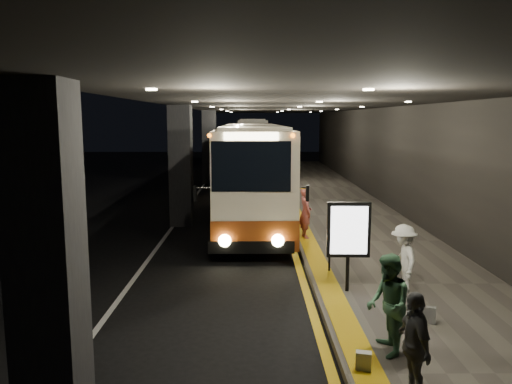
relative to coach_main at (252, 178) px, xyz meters
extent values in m
plane|color=black|center=(-1.09, -4.38, -1.72)|extent=(90.00, 90.00, 0.00)
cube|color=silver|center=(-2.89, 0.62, -1.71)|extent=(0.12, 50.00, 0.01)
cube|color=gold|center=(1.26, 0.62, -1.71)|extent=(0.18, 50.00, 0.01)
cube|color=#514C44|center=(3.66, 0.62, -1.64)|extent=(4.50, 50.00, 0.15)
cube|color=gold|center=(1.76, 0.62, -1.56)|extent=(0.50, 50.00, 0.01)
cube|color=black|center=(5.91, 0.62, 1.28)|extent=(0.10, 50.00, 6.00)
cube|color=black|center=(-2.59, -12.38, 0.48)|extent=(0.80, 0.80, 4.40)
cube|color=black|center=(-2.59, -0.38, 0.48)|extent=(0.80, 0.80, 4.40)
cube|color=black|center=(-2.59, 11.62, 0.48)|extent=(0.80, 0.80, 4.40)
cube|color=black|center=(1.41, 0.62, 2.88)|extent=(9.00, 50.00, 0.40)
cube|color=beige|center=(0.00, 0.02, 0.26)|extent=(2.55, 11.33, 3.20)
cube|color=maroon|center=(0.00, 0.02, -0.92)|extent=(2.57, 11.35, 0.85)
cube|color=black|center=(0.00, -5.65, 0.97)|extent=(2.07, 0.10, 1.32)
cube|color=black|center=(0.00, -5.57, -1.20)|extent=(2.31, 0.29, 0.33)
cylinder|color=black|center=(-1.06, -3.55, -1.25)|extent=(0.26, 0.94, 0.94)
cylinder|color=black|center=(1.06, -3.55, -1.25)|extent=(0.26, 0.94, 0.94)
cylinder|color=black|center=(-1.06, 3.79, -1.25)|extent=(0.26, 0.94, 0.94)
cylinder|color=black|center=(1.06, 3.79, -1.25)|extent=(0.26, 0.94, 0.94)
sphere|color=#FFEAA5|center=(-0.71, -5.66, -1.01)|extent=(0.34, 0.34, 0.34)
sphere|color=#FFEAA5|center=(0.71, -5.66, -1.01)|extent=(0.34, 0.34, 0.34)
cube|color=#FFF2BF|center=(0.00, -5.66, 1.75)|extent=(1.41, 0.08, 0.21)
cube|color=beige|center=(-0.27, 11.96, 0.18)|extent=(2.76, 10.92, 3.07)
cube|color=maroon|center=(-0.27, 11.96, -0.95)|extent=(2.78, 10.94, 0.81)
cube|color=black|center=(-0.27, 6.52, 0.86)|extent=(1.99, 0.15, 1.26)
cube|color=black|center=(-0.27, 6.60, -1.22)|extent=(2.22, 0.35, 0.32)
cylinder|color=black|center=(-1.28, 8.53, -1.27)|extent=(0.25, 0.90, 0.90)
cylinder|color=black|center=(0.73, 8.53, -1.27)|extent=(0.25, 0.90, 0.90)
cylinder|color=black|center=(-1.28, 15.57, -1.27)|extent=(0.25, 0.90, 0.90)
cylinder|color=black|center=(0.73, 15.57, -1.27)|extent=(0.25, 0.90, 0.90)
cube|color=beige|center=(-0.28, 28.32, 0.37)|extent=(3.12, 12.02, 3.37)
cube|color=maroon|center=(-0.28, 28.32, -0.87)|extent=(3.14, 12.04, 0.89)
cube|color=black|center=(-0.28, 22.34, 1.11)|extent=(2.18, 0.18, 1.39)
cube|color=black|center=(-0.28, 22.42, -1.17)|extent=(2.44, 0.38, 0.35)
cylinder|color=black|center=(-1.40, 24.55, -1.22)|extent=(0.28, 0.99, 0.99)
cylinder|color=black|center=(0.84, 24.55, -1.22)|extent=(0.28, 0.99, 0.99)
cylinder|color=black|center=(-1.40, 32.29, -1.22)|extent=(0.28, 0.99, 0.99)
cylinder|color=black|center=(0.84, 32.29, -1.22)|extent=(0.28, 0.99, 0.99)
imported|color=#AA524F|center=(1.71, -3.06, -0.75)|extent=(0.50, 0.66, 1.64)
imported|color=#396647|center=(2.21, -10.96, -0.75)|extent=(0.51, 0.81, 1.64)
imported|color=silver|center=(3.28, -8.22, -0.80)|extent=(0.48, 1.00, 1.53)
imported|color=#535458|center=(2.21, -12.25, -0.82)|extent=(0.54, 0.92, 1.50)
cube|color=black|center=(3.31, -9.76, -1.41)|extent=(0.28, 0.20, 0.31)
cube|color=beige|center=(1.71, -11.51, -1.42)|extent=(0.26, 0.19, 0.29)
cylinder|color=black|center=(2.12, -8.01, -1.18)|extent=(0.08, 0.08, 0.77)
cube|color=black|center=(2.12, -8.01, -0.19)|extent=(0.94, 0.12, 1.21)
cube|color=white|center=(2.12, -8.07, -0.19)|extent=(0.80, 0.03, 1.05)
cylinder|color=black|center=(1.94, -6.58, -1.02)|extent=(0.05, 0.05, 1.10)
camera|label=1|loc=(0.05, -18.56, 2.20)|focal=35.00mm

